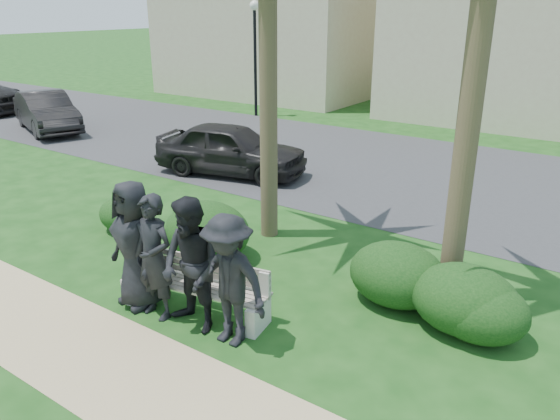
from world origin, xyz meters
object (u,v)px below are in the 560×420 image
at_px(man_b, 154,257).
at_px(car_a, 231,149).
at_px(man_d, 228,281).
at_px(park_bench, 195,290).
at_px(car_b, 47,112).
at_px(street_lamp, 255,38).
at_px(man_a, 135,245).
at_px(man_c, 192,266).

distance_m(man_b, car_a, 6.92).
xyz_separation_m(man_b, man_d, (1.25, 0.09, -0.01)).
height_order(man_b, car_a, man_b).
bearing_deg(man_b, park_bench, 45.82).
relative_size(man_b, car_b, 0.44).
bearing_deg(car_a, street_lamp, 19.53).
bearing_deg(street_lamp, man_a, -59.40).
distance_m(man_a, car_b, 13.23).
height_order(park_bench, car_b, car_b).
height_order(man_a, man_c, man_a).
distance_m(man_c, car_b, 14.21).
bearing_deg(man_b, street_lamp, 123.35).
xyz_separation_m(man_b, car_a, (-3.57, 5.92, -0.23)).
xyz_separation_m(park_bench, man_d, (0.87, -0.29, 0.54)).
bearing_deg(man_b, car_a, 122.46).
xyz_separation_m(man_d, car_b, (-13.38, 6.20, -0.22)).
bearing_deg(park_bench, street_lamp, 113.96).
bearing_deg(car_a, man_c, -157.47).
height_order(street_lamp, man_a, street_lamp).
bearing_deg(man_d, man_b, -176.68).
bearing_deg(man_a, car_a, 128.54).
bearing_deg(man_c, car_b, 161.11).
height_order(park_bench, man_b, man_b).
bearing_deg(man_c, man_a, -173.13).
relative_size(street_lamp, car_a, 1.10).
relative_size(street_lamp, man_a, 2.27).
distance_m(street_lamp, man_d, 15.70).
distance_m(street_lamp, car_b, 7.98).
height_order(park_bench, car_a, car_a).
distance_m(man_b, car_b, 13.67).
height_order(car_a, car_b, car_b).
relative_size(street_lamp, man_c, 2.32).
height_order(man_c, car_a, man_c).
bearing_deg(street_lamp, man_b, -58.02).
bearing_deg(street_lamp, park_bench, -56.01).
relative_size(man_c, car_a, 0.47).
xyz_separation_m(car_a, car_b, (-8.56, 0.37, 0.00)).
relative_size(man_b, man_c, 0.97).
xyz_separation_m(man_a, man_d, (1.71, 0.02, -0.06)).
bearing_deg(car_a, car_b, 74.34).
relative_size(street_lamp, park_bench, 1.89).
bearing_deg(man_a, man_b, 2.01).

